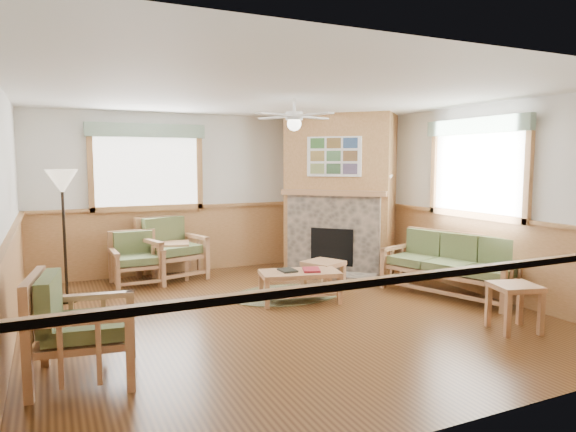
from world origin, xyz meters
name	(u,v)px	position (x,y,z in m)	size (l,w,h in m)	color
floor	(283,315)	(0.00, 0.00, -0.01)	(6.00, 6.00, 0.01)	#533117
ceiling	(283,94)	(0.00, 0.00, 2.70)	(6.00, 6.00, 0.01)	white
wall_back	(212,193)	(0.00, 3.00, 1.35)	(6.00, 0.02, 2.70)	silver
wall_front	(461,242)	(0.00, -3.00, 1.35)	(6.00, 0.02, 2.70)	silver
wall_left	(4,218)	(-3.00, 0.00, 1.35)	(0.02, 6.00, 2.70)	silver
wall_right	(468,199)	(3.00, 0.00, 1.35)	(0.02, 6.00, 2.70)	silver
wainscot	(283,271)	(0.00, 0.00, 0.55)	(6.00, 6.00, 1.10)	#A97645
fireplace	(340,193)	(2.05, 2.05, 1.35)	(2.20, 2.20, 2.70)	#A97645
window_back	(146,123)	(-1.10, 2.96, 2.53)	(1.90, 0.16, 1.50)	white
window_right	(480,117)	(2.96, -0.20, 2.53)	(0.16, 1.90, 1.50)	white
ceiling_fan	(294,102)	(0.30, 0.30, 2.66)	(1.24, 1.24, 0.36)	white
sofa	(451,265)	(2.55, -0.18, 0.43)	(0.77, 1.89, 0.87)	#A5744D
armchair_back_left	(136,259)	(-1.41, 2.34, 0.41)	(0.73, 0.73, 0.82)	#A5744D
armchair_back_right	(172,248)	(-0.81, 2.55, 0.49)	(0.88, 0.88, 0.99)	#A5744D
armchair_left	(84,326)	(-2.36, -0.98, 0.47)	(0.84, 0.84, 0.95)	#A5744D
coffee_table	(300,287)	(0.44, 0.41, 0.21)	(1.06, 0.53, 0.42)	#A5744D
end_table_chairs	(173,260)	(-0.81, 2.55, 0.30)	(0.53, 0.51, 0.59)	#A5744D
end_table_sofa	(514,307)	(2.10, -1.67, 0.27)	(0.48, 0.46, 0.53)	#A5744D
footstool	(323,276)	(1.04, 0.84, 0.22)	(0.50, 0.50, 0.44)	#A5744D
braided_rug	(286,295)	(0.43, 0.82, 0.01)	(1.67, 1.67, 0.01)	brown
floor_lamp_left	(64,236)	(-2.42, 1.77, 0.90)	(0.41, 0.41, 1.81)	black
floor_lamp_right	(380,225)	(2.42, 1.37, 0.84)	(0.39, 0.39, 1.69)	black
book_red	(311,269)	(0.59, 0.36, 0.45)	(0.22, 0.30, 0.03)	maroon
book_dark	(288,269)	(0.29, 0.48, 0.45)	(0.20, 0.27, 0.03)	black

